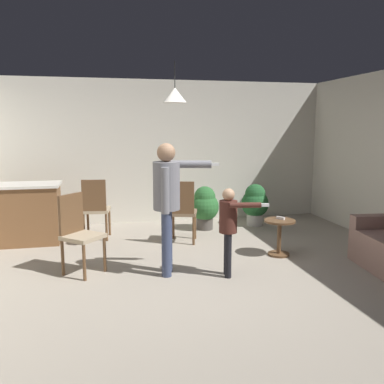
# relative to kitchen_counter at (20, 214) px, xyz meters

# --- Properties ---
(ground) EXTENTS (7.68, 7.68, 0.00)m
(ground) POSITION_rel_kitchen_counter_xyz_m (2.45, -2.07, -0.48)
(ground) COLOR #9E9384
(wall_back) EXTENTS (6.40, 0.10, 2.70)m
(wall_back) POSITION_rel_kitchen_counter_xyz_m (2.45, 1.13, 0.87)
(wall_back) COLOR silver
(wall_back) RESTS_ON ground
(kitchen_counter) EXTENTS (1.26, 0.66, 0.95)m
(kitchen_counter) POSITION_rel_kitchen_counter_xyz_m (0.00, 0.00, 0.00)
(kitchen_counter) COLOR brown
(kitchen_counter) RESTS_ON ground
(side_table_by_couch) EXTENTS (0.44, 0.44, 0.52)m
(side_table_by_couch) POSITION_rel_kitchen_counter_xyz_m (3.73, -1.43, -0.15)
(side_table_by_couch) COLOR brown
(side_table_by_couch) RESTS_ON ground
(person_adult) EXTENTS (0.84, 0.46, 1.63)m
(person_adult) POSITION_rel_kitchen_counter_xyz_m (2.06, -1.83, 0.54)
(person_adult) COLOR #384260
(person_adult) RESTS_ON ground
(person_child) EXTENTS (0.55, 0.38, 1.10)m
(person_child) POSITION_rel_kitchen_counter_xyz_m (2.78, -2.06, 0.20)
(person_child) COLOR black
(person_child) RESTS_ON ground
(dining_chair_by_counter) EXTENTS (0.52, 0.52, 1.00)m
(dining_chair_by_counter) POSITION_rel_kitchen_counter_xyz_m (2.50, -0.52, 0.07)
(dining_chair_by_counter) COLOR brown
(dining_chair_by_counter) RESTS_ON ground
(dining_chair_near_wall) EXTENTS (0.59, 0.59, 1.00)m
(dining_chair_near_wall) POSITION_rel_kitchen_counter_xyz_m (0.98, -1.54, 0.07)
(dining_chair_near_wall) COLOR brown
(dining_chair_near_wall) RESTS_ON ground
(dining_chair_centre_back) EXTENTS (0.48, 0.48, 1.00)m
(dining_chair_centre_back) POSITION_rel_kitchen_counter_xyz_m (1.16, -0.01, 0.07)
(dining_chair_centre_back) COLOR brown
(dining_chair_centre_back) RESTS_ON ground
(potted_plant_corner) EXTENTS (0.51, 0.51, 0.78)m
(potted_plant_corner) POSITION_rel_kitchen_counter_xyz_m (3.06, 0.26, -0.05)
(potted_plant_corner) COLOR #4C4742
(potted_plant_corner) RESTS_ON ground
(potted_plant_by_wall) EXTENTS (0.51, 0.51, 0.78)m
(potted_plant_by_wall) POSITION_rel_kitchen_counter_xyz_m (4.05, 0.35, -0.05)
(potted_plant_by_wall) COLOR #B7B2AD
(potted_plant_by_wall) RESTS_ON ground
(spare_remote_on_table) EXTENTS (0.10, 0.13, 0.04)m
(spare_remote_on_table) POSITION_rel_kitchen_counter_xyz_m (3.76, -1.39, 0.06)
(spare_remote_on_table) COLOR white
(spare_remote_on_table) RESTS_ON side_table_by_couch
(ceiling_light_pendant) EXTENTS (0.32, 0.32, 0.55)m
(ceiling_light_pendant) POSITION_rel_kitchen_counter_xyz_m (2.29, -1.10, 1.77)
(ceiling_light_pendant) COLOR silver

